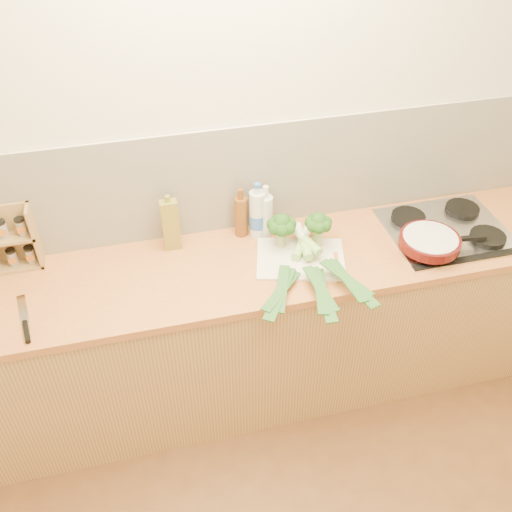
{
  "coord_description": "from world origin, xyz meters",
  "views": [
    {
      "loc": [
        -0.43,
        -0.75,
        2.61
      ],
      "look_at": [
        0.03,
        1.1,
        1.02
      ],
      "focal_mm": 40.0,
      "sensor_mm": 36.0,
      "label": 1
    }
  ],
  "objects_px": {
    "chopping_board": "(300,259)",
    "spice_rack": "(8,242)",
    "chefs_knife": "(26,326)",
    "skillet": "(430,241)",
    "gas_hob": "(447,229)"
  },
  "relations": [
    {
      "from": "chopping_board",
      "to": "gas_hob",
      "type": "bearing_deg",
      "value": 17.73
    },
    {
      "from": "gas_hob",
      "to": "chefs_knife",
      "type": "xyz_separation_m",
      "value": [
        -1.98,
        -0.17,
        -0.01
      ]
    },
    {
      "from": "gas_hob",
      "to": "skillet",
      "type": "height_order",
      "value": "skillet"
    },
    {
      "from": "chefs_knife",
      "to": "spice_rack",
      "type": "relative_size",
      "value": 0.96
    },
    {
      "from": "chopping_board",
      "to": "spice_rack",
      "type": "bearing_deg",
      "value": -177.14
    },
    {
      "from": "chefs_knife",
      "to": "spice_rack",
      "type": "distance_m",
      "value": 0.44
    },
    {
      "from": "chopping_board",
      "to": "chefs_knife",
      "type": "bearing_deg",
      "value": -158.21
    },
    {
      "from": "gas_hob",
      "to": "spice_rack",
      "type": "height_order",
      "value": "spice_rack"
    },
    {
      "from": "chefs_knife",
      "to": "chopping_board",
      "type": "bearing_deg",
      "value": -3.19
    },
    {
      "from": "chefs_knife",
      "to": "skillet",
      "type": "distance_m",
      "value": 1.82
    },
    {
      "from": "gas_hob",
      "to": "skillet",
      "type": "distance_m",
      "value": 0.21
    },
    {
      "from": "chefs_knife",
      "to": "skillet",
      "type": "bearing_deg",
      "value": -8.03
    },
    {
      "from": "chefs_knife",
      "to": "skillet",
      "type": "height_order",
      "value": "skillet"
    },
    {
      "from": "gas_hob",
      "to": "chopping_board",
      "type": "xyz_separation_m",
      "value": [
        -0.76,
        -0.03,
        -0.01
      ]
    },
    {
      "from": "gas_hob",
      "to": "skillet",
      "type": "relative_size",
      "value": 1.4
    }
  ]
}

